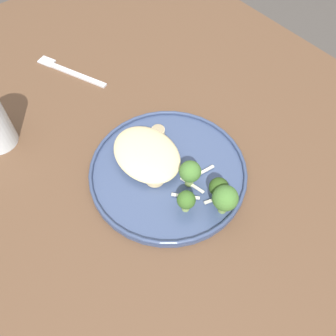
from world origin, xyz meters
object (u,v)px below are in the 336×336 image
at_px(seared_scallop_tiny_bay, 155,177).
at_px(dinner_fork, 70,71).
at_px(seared_scallop_left_edge, 148,153).
at_px(broccoli_floret_right_tilted, 219,187).
at_px(seared_scallop_on_noodles, 138,148).
at_px(seared_scallop_front_small, 158,132).
at_px(broccoli_floret_left_leaning, 225,199).
at_px(broccoli_floret_near_rim, 189,173).
at_px(broccoli_floret_front_edge, 186,200).
at_px(seared_scallop_rear_pale, 146,164).
at_px(dinner_plate, 168,171).

relative_size(seared_scallop_tiny_bay, dinner_fork, 0.20).
distance_m(seared_scallop_left_edge, dinner_fork, 0.31).
bearing_deg(broccoli_floret_right_tilted, seared_scallop_on_noodles, -163.60).
bearing_deg(seared_scallop_left_edge, dinner_fork, 177.50).
bearing_deg(seared_scallop_front_small, broccoli_floret_left_leaning, -5.29).
xyz_separation_m(broccoli_floret_near_rim, broccoli_floret_front_edge, (0.03, -0.04, -0.01)).
xyz_separation_m(seared_scallop_tiny_bay, seared_scallop_left_edge, (-0.05, 0.02, 0.00)).
bearing_deg(broccoli_floret_front_edge, broccoli_floret_left_leaning, 47.89).
bearing_deg(seared_scallop_on_noodles, seared_scallop_front_small, 96.88).
bearing_deg(seared_scallop_tiny_bay, seared_scallop_left_edge, 154.08).
relative_size(seared_scallop_front_small, dinner_fork, 0.14).
bearing_deg(seared_scallop_rear_pale, broccoli_floret_front_edge, -0.02).
height_order(seared_scallop_left_edge, seared_scallop_front_small, seared_scallop_front_small).
xyz_separation_m(seared_scallop_tiny_bay, seared_scallop_on_noodles, (-0.07, 0.02, 0.00)).
height_order(broccoli_floret_near_rim, broccoli_floret_right_tilted, broccoli_floret_near_rim).
bearing_deg(seared_scallop_tiny_bay, broccoli_floret_right_tilted, 33.91).
relative_size(dinner_plate, seared_scallop_on_noodles, 13.12).
bearing_deg(seared_scallop_on_noodles, broccoli_floret_right_tilted, 16.40).
bearing_deg(seared_scallop_rear_pale, broccoli_floret_near_rim, 25.08).
bearing_deg(seared_scallop_left_edge, seared_scallop_rear_pale, -48.11).
distance_m(seared_scallop_tiny_bay, seared_scallop_on_noodles, 0.07).
bearing_deg(seared_scallop_rear_pale, seared_scallop_front_small, 124.61).
relative_size(seared_scallop_on_noodles, broccoli_floret_right_tilted, 0.47).
relative_size(seared_scallop_on_noodles, broccoli_floret_left_leaning, 0.35).
bearing_deg(seared_scallop_on_noodles, seared_scallop_tiny_bay, -12.15).
relative_size(seared_scallop_left_edge, seared_scallop_on_noodles, 1.18).
xyz_separation_m(dinner_plate, seared_scallop_front_small, (-0.08, 0.04, 0.01)).
relative_size(seared_scallop_tiny_bay, seared_scallop_rear_pale, 1.48).
relative_size(seared_scallop_tiny_bay, seared_scallop_left_edge, 1.38).
relative_size(broccoli_floret_near_rim, broccoli_floret_right_tilted, 1.25).
distance_m(seared_scallop_front_small, broccoli_floret_left_leaning, 0.20).
distance_m(seared_scallop_front_small, broccoli_floret_front_edge, 0.17).
distance_m(dinner_plate, broccoli_floret_right_tilted, 0.10).
bearing_deg(broccoli_floret_right_tilted, seared_scallop_rear_pale, -155.02).
distance_m(broccoli_floret_right_tilted, dinner_fork, 0.46).
height_order(seared_scallop_tiny_bay, broccoli_floret_near_rim, broccoli_floret_near_rim).
xyz_separation_m(seared_scallop_front_small, broccoli_floret_right_tilted, (0.17, -0.01, 0.02)).
xyz_separation_m(dinner_plate, broccoli_floret_front_edge, (0.08, -0.03, 0.03)).
bearing_deg(broccoli_floret_left_leaning, broccoli_floret_right_tilted, 154.33).
distance_m(seared_scallop_tiny_bay, broccoli_floret_right_tilted, 0.12).
bearing_deg(seared_scallop_left_edge, seared_scallop_tiny_bay, -25.92).
distance_m(seared_scallop_left_edge, seared_scallop_front_small, 0.05).
distance_m(dinner_plate, seared_scallop_rear_pale, 0.04).
height_order(seared_scallop_rear_pale, broccoli_floret_front_edge, broccoli_floret_front_edge).
xyz_separation_m(broccoli_floret_near_rim, broccoli_floret_left_leaning, (0.08, 0.01, 0.00)).
xyz_separation_m(dinner_plate, broccoli_floret_left_leaning, (0.12, 0.02, 0.04)).
relative_size(dinner_plate, broccoli_floret_near_rim, 4.95).
bearing_deg(broccoli_floret_right_tilted, dinner_fork, -176.72).
relative_size(seared_scallop_tiny_bay, broccoli_floret_front_edge, 0.76).
height_order(seared_scallop_left_edge, broccoli_floret_right_tilted, broccoli_floret_right_tilted).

